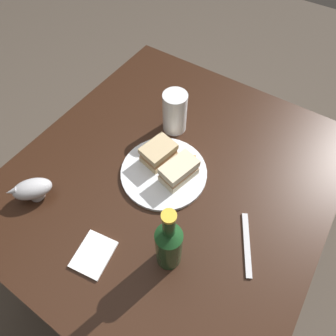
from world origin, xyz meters
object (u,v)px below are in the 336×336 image
(gravy_boat, at_px, (32,189))
(cider_bottle, at_px, (169,245))
(plate, at_px, (164,172))
(pint_glass, at_px, (175,114))
(fork, at_px, (247,244))
(sandwich_half_left, at_px, (179,171))
(sandwich_half_right, at_px, (159,153))
(napkin, at_px, (94,254))

(gravy_boat, distance_m, cider_bottle, 0.44)
(plate, xyz_separation_m, cider_bottle, (-0.22, -0.16, 0.10))
(pint_glass, height_order, fork, pint_glass)
(pint_glass, height_order, cider_bottle, cider_bottle)
(sandwich_half_left, bearing_deg, fork, -105.86)
(sandwich_half_right, distance_m, gravy_boat, 0.39)
(sandwich_half_right, height_order, fork, sandwich_half_right)
(fork, bearing_deg, pint_glass, 29.30)
(plate, height_order, gravy_boat, gravy_boat)
(sandwich_half_right, height_order, gravy_boat, sandwich_half_right)
(plate, xyz_separation_m, napkin, (-0.32, 0.01, -0.00))
(cider_bottle, distance_m, fork, 0.24)
(plate, relative_size, napkin, 2.48)
(pint_glass, bearing_deg, gravy_boat, 156.72)
(cider_bottle, xyz_separation_m, fork, (0.15, -0.16, -0.10))
(gravy_boat, bearing_deg, napkin, -98.65)
(cider_bottle, distance_m, napkin, 0.22)
(sandwich_half_right, bearing_deg, cider_bottle, -140.98)
(pint_glass, relative_size, fork, 0.83)
(sandwich_half_left, relative_size, sandwich_half_right, 1.09)
(plate, bearing_deg, gravy_boat, 135.36)
(plate, relative_size, sandwich_half_right, 2.36)
(pint_glass, xyz_separation_m, cider_bottle, (-0.40, -0.24, 0.04))
(plate, height_order, sandwich_half_left, sandwich_half_left)
(sandwich_half_right, xyz_separation_m, fork, (-0.10, -0.36, -0.04))
(sandwich_half_right, relative_size, cider_bottle, 0.42)
(sandwich_half_left, xyz_separation_m, gravy_boat, (-0.29, 0.33, -0.00))
(cider_bottle, relative_size, napkin, 2.48)
(sandwich_half_left, height_order, pint_glass, pint_glass)
(sandwich_half_right, distance_m, fork, 0.37)
(sandwich_half_right, bearing_deg, fork, -105.55)
(fork, bearing_deg, cider_bottle, 104.67)
(plate, relative_size, pint_glass, 1.82)
(sandwich_half_left, height_order, fork, sandwich_half_left)
(napkin, bearing_deg, sandwich_half_left, -10.80)
(sandwich_half_left, xyz_separation_m, napkin, (-0.33, 0.06, -0.04))
(fork, bearing_deg, plate, 49.54)
(gravy_boat, height_order, cider_bottle, cider_bottle)
(plate, height_order, napkin, plate)
(pint_glass, height_order, gravy_boat, pint_glass)
(gravy_boat, bearing_deg, sandwich_half_right, -37.17)
(sandwich_half_left, distance_m, sandwich_half_right, 0.09)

